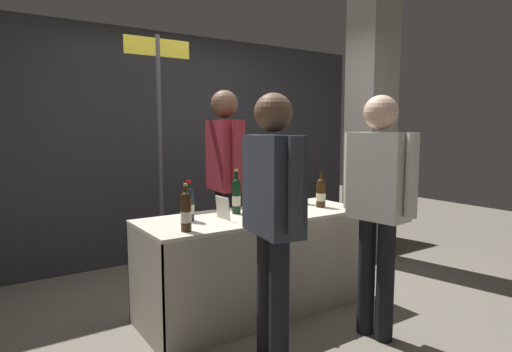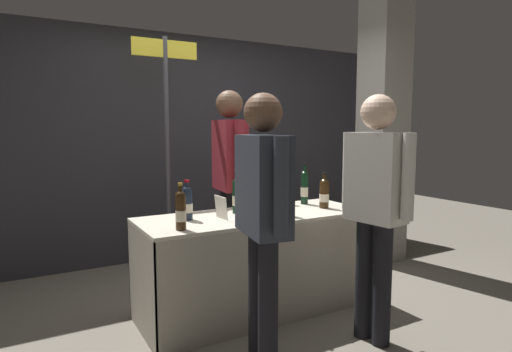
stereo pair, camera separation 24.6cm
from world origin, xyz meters
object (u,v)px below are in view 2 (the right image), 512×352
concrete_pillar (383,115)px  wine_glass_near_taster (246,205)px  featured_wine_bottle (187,202)px  display_bottle_0 (264,192)px  booth_signpost (167,131)px  taster_foreground_right (263,205)px  wine_glass_mid (289,193)px  vendor_presenter (230,168)px  wine_glass_near_vendor (246,204)px  tasting_table (256,244)px

concrete_pillar → wine_glass_near_taster: (-2.01, -0.62, -0.70)m
featured_wine_bottle → display_bottle_0: 0.73m
wine_glass_near_taster → booth_signpost: size_ratio=0.06×
featured_wine_bottle → taster_foreground_right: (0.18, -0.78, 0.09)m
wine_glass_mid → display_bottle_0: bearing=-171.6°
wine_glass_near_taster → booth_signpost: bearing=99.8°
vendor_presenter → booth_signpost: size_ratio=0.78×
wine_glass_near_vendor → tasting_table: bearing=3.2°
wine_glass_mid → wine_glass_near_taster: (-0.60, -0.32, 0.00)m
wine_glass_near_vendor → wine_glass_mid: (0.54, 0.22, 0.01)m
wine_glass_near_taster → taster_foreground_right: taster_foreground_right is taller
display_bottle_0 → wine_glass_near_taster: (-0.32, -0.28, -0.03)m
tasting_table → wine_glass_near_vendor: 0.35m
vendor_presenter → tasting_table: bearing=-0.7°
wine_glass_near_vendor → wine_glass_near_taster: (-0.06, -0.10, 0.01)m
concrete_pillar → wine_glass_near_taster: bearing=-163.0°
display_bottle_0 → wine_glass_mid: size_ratio=2.16×
wine_glass_near_vendor → vendor_presenter: 0.68m
concrete_pillar → vendor_presenter: concrete_pillar is taller
taster_foreground_right → booth_signpost: booth_signpost is taller
display_bottle_0 → booth_signpost: (-0.53, 0.91, 0.50)m
wine_glass_near_vendor → booth_signpost: size_ratio=0.06×
display_bottle_0 → vendor_presenter: size_ratio=0.18×
vendor_presenter → wine_glass_near_taster: bearing=-10.5°
wine_glass_near_vendor → taster_foreground_right: 0.77m
concrete_pillar → taster_foreground_right: 2.61m
featured_wine_bottle → display_bottle_0: display_bottle_0 is taller
wine_glass_near_vendor → display_bottle_0: bearing=33.5°
tasting_table → vendor_presenter: 0.83m
concrete_pillar → wine_glass_mid: concrete_pillar is taller
wine_glass_mid → taster_foreground_right: size_ratio=0.09×
featured_wine_bottle → wine_glass_near_taster: 0.43m
wine_glass_near_vendor → featured_wine_bottle: bearing=170.8°
concrete_pillar → vendor_presenter: (-1.79, 0.11, -0.50)m
tasting_table → display_bottle_0: size_ratio=5.73×
tasting_table → wine_glass_near_taster: 0.39m
concrete_pillar → featured_wine_bottle: bearing=-169.7°
concrete_pillar → tasting_table: concrete_pillar is taller
featured_wine_bottle → vendor_presenter: (0.62, 0.55, 0.18)m
vendor_presenter → taster_foreground_right: 1.41m
display_bottle_0 → booth_signpost: bearing=120.2°
vendor_presenter → booth_signpost: 0.72m
tasting_table → wine_glass_near_taster: size_ratio=12.90×
wine_glass_near_taster → vendor_presenter: bearing=73.0°
featured_wine_bottle → wine_glass_near_vendor: bearing=-9.2°
vendor_presenter → booth_signpost: bearing=-130.8°
featured_wine_bottle → wine_glass_near_taster: (0.40, -0.18, -0.02)m
display_bottle_0 → tasting_table: bearing=-135.9°
tasting_table → wine_glass_near_taster: (-0.15, -0.11, 0.35)m
tasting_table → display_bottle_0: 0.46m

